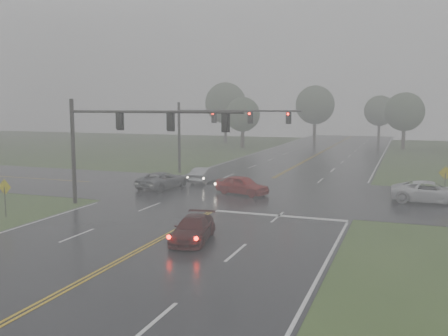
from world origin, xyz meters
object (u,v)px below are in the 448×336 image
at_px(pickup_white, 430,203).
at_px(sedan_maroon, 193,241).
at_px(sedan_red, 242,195).
at_px(car_grey, 163,189).
at_px(signal_gantry_far, 215,124).
at_px(signal_gantry_near, 121,132).
at_px(sedan_silver, 204,183).

bearing_deg(pickup_white, sedan_maroon, 141.95).
distance_m(sedan_maroon, pickup_white, 19.26).
xyz_separation_m(sedan_red, car_grey, (-7.09, 0.36, 0.00)).
bearing_deg(car_grey, sedan_maroon, 134.22).
distance_m(car_grey, signal_gantry_far, 10.92).
distance_m(sedan_maroon, car_grey, 16.61).
height_order(car_grey, pickup_white, pickup_white).
height_order(car_grey, signal_gantry_near, signal_gantry_near).
bearing_deg(car_grey, pickup_white, -165.05).
relative_size(pickup_white, signal_gantry_far, 0.43).
distance_m(sedan_silver, signal_gantry_near, 13.04).
height_order(sedan_maroon, sedan_silver, sedan_silver).
xyz_separation_m(sedan_silver, car_grey, (-1.99, -4.18, 0.00)).
distance_m(sedan_silver, car_grey, 4.63).
height_order(sedan_maroon, signal_gantry_near, signal_gantry_near).
relative_size(sedan_maroon, car_grey, 0.85).
distance_m(car_grey, signal_gantry_near, 9.35).
relative_size(sedan_red, sedan_silver, 1.05).
distance_m(sedan_red, signal_gantry_near, 10.95).
relative_size(car_grey, signal_gantry_near, 0.39).
bearing_deg(sedan_maroon, signal_gantry_near, 132.48).
bearing_deg(car_grey, sedan_red, -171.19).
relative_size(sedan_maroon, sedan_silver, 1.03).
relative_size(pickup_white, signal_gantry_near, 0.43).
distance_m(car_grey, pickup_white, 20.82).
bearing_deg(sedan_silver, signal_gantry_far, -78.30).
relative_size(sedan_silver, signal_gantry_near, 0.32).
relative_size(sedan_red, car_grey, 0.86).
bearing_deg(pickup_white, car_grey, 93.18).
distance_m(sedan_maroon, sedan_silver, 19.47).
bearing_deg(signal_gantry_far, car_grey, -95.31).
bearing_deg(sedan_silver, pickup_white, 171.14).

